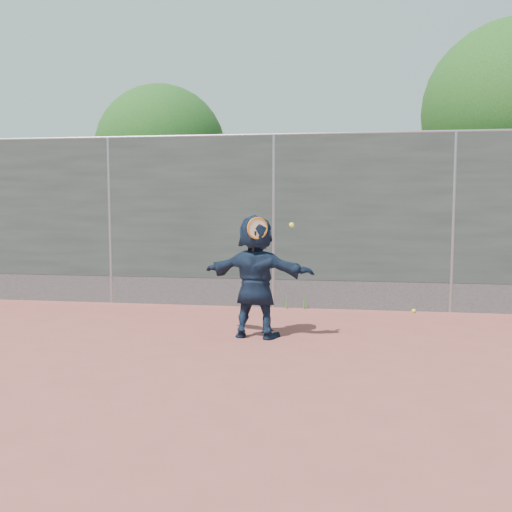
# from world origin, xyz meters

# --- Properties ---
(ground) EXTENTS (80.00, 80.00, 0.00)m
(ground) POSITION_xyz_m (0.00, 0.00, 0.00)
(ground) COLOR #9E4C42
(ground) RESTS_ON ground
(player) EXTENTS (1.61, 0.72, 1.68)m
(player) POSITION_xyz_m (0.04, 1.26, 0.84)
(player) COLOR #15233A
(player) RESTS_ON ground
(ball_ground) EXTENTS (0.07, 0.07, 0.07)m
(ball_ground) POSITION_xyz_m (2.39, 3.35, 0.03)
(ball_ground) COLOR #E3F336
(ball_ground) RESTS_ON ground
(fence) EXTENTS (20.00, 0.06, 3.03)m
(fence) POSITION_xyz_m (-0.00, 3.50, 1.58)
(fence) COLOR #38423D
(fence) RESTS_ON ground
(swing_action) EXTENTS (0.61, 0.18, 0.51)m
(swing_action) POSITION_xyz_m (0.13, 1.07, 1.49)
(swing_action) COLOR orange
(swing_action) RESTS_ON ground
(tree_left) EXTENTS (3.15, 3.00, 4.53)m
(tree_left) POSITION_xyz_m (-2.85, 6.55, 2.94)
(tree_left) COLOR #382314
(tree_left) RESTS_ON ground
(weed_clump) EXTENTS (0.68, 0.07, 0.30)m
(weed_clump) POSITION_xyz_m (0.29, 3.38, 0.13)
(weed_clump) COLOR #387226
(weed_clump) RESTS_ON ground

